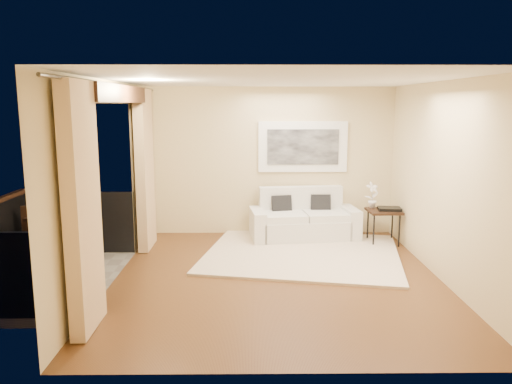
{
  "coord_description": "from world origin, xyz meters",
  "views": [
    {
      "loc": [
        -0.36,
        -6.62,
        2.39
      ],
      "look_at": [
        -0.28,
        0.96,
        1.05
      ],
      "focal_mm": 35.0,
      "sensor_mm": 36.0,
      "label": 1
    }
  ],
  "objects_px": {
    "balcony_chair_far": "(37,228)",
    "bistro_table": "(60,220)",
    "side_table": "(384,213)",
    "orchid": "(372,195)",
    "ice_bucket": "(48,207)",
    "sofa": "(303,221)",
    "balcony_chair_near": "(71,240)"
  },
  "relations": [
    {
      "from": "side_table",
      "to": "ice_bucket",
      "type": "relative_size",
      "value": 2.95
    },
    {
      "from": "sofa",
      "to": "ice_bucket",
      "type": "bearing_deg",
      "value": -165.49
    },
    {
      "from": "bistro_table",
      "to": "balcony_chair_far",
      "type": "xyz_separation_m",
      "value": [
        -0.54,
        0.46,
        -0.23
      ]
    },
    {
      "from": "sofa",
      "to": "side_table",
      "type": "xyz_separation_m",
      "value": [
        1.35,
        -0.34,
        0.21
      ]
    },
    {
      "from": "balcony_chair_near",
      "to": "ice_bucket",
      "type": "xyz_separation_m",
      "value": [
        -0.49,
        0.53,
        0.36
      ]
    },
    {
      "from": "side_table",
      "to": "balcony_chair_far",
      "type": "height_order",
      "value": "balcony_chair_far"
    },
    {
      "from": "balcony_chair_far",
      "to": "orchid",
      "type": "bearing_deg",
      "value": -179.76
    },
    {
      "from": "orchid",
      "to": "balcony_chair_far",
      "type": "distance_m",
      "value": 5.55
    },
    {
      "from": "side_table",
      "to": "balcony_chair_near",
      "type": "distance_m",
      "value": 5.07
    },
    {
      "from": "balcony_chair_far",
      "to": "bistro_table",
      "type": "bearing_deg",
      "value": 129.88
    },
    {
      "from": "side_table",
      "to": "balcony_chair_near",
      "type": "relative_size",
      "value": 0.63
    },
    {
      "from": "sofa",
      "to": "side_table",
      "type": "bearing_deg",
      "value": -20.87
    },
    {
      "from": "balcony_chair_far",
      "to": "ice_bucket",
      "type": "relative_size",
      "value": 4.34
    },
    {
      "from": "orchid",
      "to": "bistro_table",
      "type": "xyz_separation_m",
      "value": [
        -4.9,
        -1.46,
        -0.1
      ]
    },
    {
      "from": "orchid",
      "to": "bistro_table",
      "type": "height_order",
      "value": "orchid"
    },
    {
      "from": "bistro_table",
      "to": "balcony_chair_far",
      "type": "distance_m",
      "value": 0.75
    },
    {
      "from": "orchid",
      "to": "ice_bucket",
      "type": "distance_m",
      "value": 5.27
    },
    {
      "from": "ice_bucket",
      "to": "side_table",
      "type": "bearing_deg",
      "value": 12.71
    },
    {
      "from": "orchid",
      "to": "bistro_table",
      "type": "relative_size",
      "value": 0.54
    },
    {
      "from": "side_table",
      "to": "balcony_chair_far",
      "type": "bearing_deg",
      "value": -171.55
    },
    {
      "from": "bistro_table",
      "to": "balcony_chair_far",
      "type": "height_order",
      "value": "balcony_chair_far"
    },
    {
      "from": "bistro_table",
      "to": "side_table",
      "type": "bearing_deg",
      "value": 14.27
    },
    {
      "from": "sofa",
      "to": "side_table",
      "type": "height_order",
      "value": "sofa"
    },
    {
      "from": "ice_bucket",
      "to": "balcony_chair_near",
      "type": "bearing_deg",
      "value": -46.77
    },
    {
      "from": "bistro_table",
      "to": "ice_bucket",
      "type": "bearing_deg",
      "value": 151.96
    },
    {
      "from": "orchid",
      "to": "side_table",
      "type": "bearing_deg",
      "value": -44.73
    },
    {
      "from": "sofa",
      "to": "balcony_chair_far",
      "type": "distance_m",
      "value": 4.43
    },
    {
      "from": "sofa",
      "to": "ice_bucket",
      "type": "height_order",
      "value": "ice_bucket"
    },
    {
      "from": "side_table",
      "to": "orchid",
      "type": "bearing_deg",
      "value": 135.27
    },
    {
      "from": "bistro_table",
      "to": "balcony_chair_near",
      "type": "relative_size",
      "value": 0.91
    },
    {
      "from": "side_table",
      "to": "balcony_chair_far",
      "type": "xyz_separation_m",
      "value": [
        -5.61,
        -0.83,
        -0.04
      ]
    },
    {
      "from": "side_table",
      "to": "orchid",
      "type": "relative_size",
      "value": 1.28
    }
  ]
}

